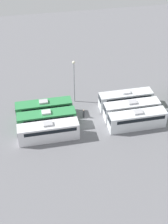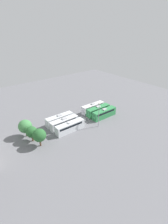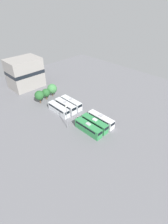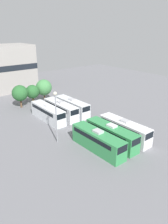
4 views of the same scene
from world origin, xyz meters
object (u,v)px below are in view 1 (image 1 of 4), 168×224
at_px(bus_1, 47,119).
at_px(bus_3, 126,99).
at_px(bus_0, 44,109).
at_px(bus_2, 49,131).
at_px(worker_person, 84,114).
at_px(light_pole, 74,75).
at_px(bus_5, 137,119).
at_px(bus_4, 132,109).

xyz_separation_m(bus_1, bus_3, (-3.22, 15.96, 0.00)).
distance_m(bus_0, bus_2, 6.61).
bearing_deg(bus_1, bus_3, 101.41).
distance_m(worker_person, light_pole, 7.71).
bearing_deg(bus_3, bus_5, 0.80).
relative_size(bus_1, light_pole, 1.14).
height_order(bus_0, bus_2, same).
distance_m(bus_2, bus_5, 16.12).
height_order(bus_2, bus_4, same).
bearing_deg(bus_5, bus_0, -112.35).
xyz_separation_m(bus_2, bus_3, (-6.52, 16.03, 0.00)).
bearing_deg(bus_4, light_pole, -126.68).
bearing_deg(bus_1, light_pole, 137.87).
xyz_separation_m(bus_0, bus_1, (3.32, 0.14, 0.00)).
bearing_deg(bus_2, bus_0, -179.35).
bearing_deg(bus_4, bus_0, -102.33).
height_order(bus_0, bus_5, same).
distance_m(bus_4, bus_5, 3.12).
relative_size(bus_1, bus_3, 1.00).
xyz_separation_m(bus_2, light_pole, (-10.31, 6.41, 4.35)).
height_order(bus_1, bus_5, same).
relative_size(bus_0, light_pole, 1.14).
xyz_separation_m(bus_1, bus_5, (3.34, 16.05, 0.00)).
distance_m(bus_0, bus_4, 16.57).
bearing_deg(worker_person, bus_3, 101.23).
xyz_separation_m(bus_4, worker_person, (-1.68, -8.94, -0.95)).
bearing_deg(bus_2, light_pole, 148.14).
height_order(bus_5, light_pole, light_pole).
bearing_deg(light_pole, bus_0, -60.32).
distance_m(bus_3, bus_4, 3.44).
xyz_separation_m(bus_0, worker_person, (1.86, 7.24, -0.95)).
bearing_deg(worker_person, bus_2, -56.42).
distance_m(bus_4, worker_person, 9.15).
height_order(bus_1, bus_4, same).
xyz_separation_m(bus_0, bus_5, (6.66, 16.19, 0.00)).
relative_size(worker_person, light_pole, 0.19).
bearing_deg(bus_2, bus_1, 178.92).
bearing_deg(bus_0, bus_3, 89.65).
height_order(bus_3, bus_5, same).
xyz_separation_m(bus_0, bus_4, (3.54, 16.19, 0.00)).
distance_m(bus_2, bus_4, 16.40).
relative_size(bus_4, worker_person, 5.87).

